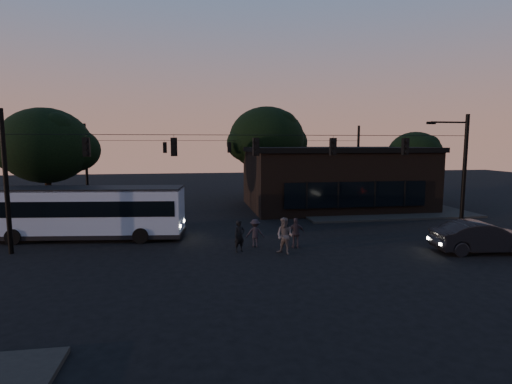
{
  "coord_description": "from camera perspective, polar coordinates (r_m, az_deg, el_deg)",
  "views": [
    {
      "loc": [
        -3.58,
        -18.14,
        5.75
      ],
      "look_at": [
        0.0,
        4.0,
        3.0
      ],
      "focal_mm": 28.0,
      "sensor_mm": 36.0,
      "label": 1
    }
  ],
  "objects": [
    {
      "name": "tree_left",
      "position": [
        32.84,
        -27.84,
        5.87
      ],
      "size": [
        6.4,
        6.4,
        8.3
      ],
      "color": "black",
      "rests_on": "ground"
    },
    {
      "name": "car",
      "position": [
        24.26,
        29.55,
        -5.64
      ],
      "size": [
        5.2,
        2.3,
        1.66
      ],
      "primitive_type": "imported",
      "rotation": [
        0.0,
        0.0,
        1.46
      ],
      "color": "black",
      "rests_on": "ground"
    },
    {
      "name": "building",
      "position": [
        36.49,
        11.03,
        2.07
      ],
      "size": [
        15.4,
        10.41,
        5.4
      ],
      "color": "black",
      "rests_on": "ground"
    },
    {
      "name": "tree_right",
      "position": [
        42.11,
        21.74,
        4.97
      ],
      "size": [
        5.2,
        5.2,
        6.86
      ],
      "color": "black",
      "rests_on": "ground"
    },
    {
      "name": "pedestrian_d",
      "position": [
        22.32,
        -0.13,
        -5.87
      ],
      "size": [
        1.07,
        0.7,
        1.56
      ],
      "primitive_type": "imported",
      "rotation": [
        0.0,
        0.0,
        3.02
      ],
      "color": "black",
      "rests_on": "ground"
    },
    {
      "name": "pedestrian_a",
      "position": [
        21.3,
        -2.38,
        -6.3
      ],
      "size": [
        0.74,
        0.65,
        1.71
      ],
      "primitive_type": "imported",
      "rotation": [
        0.0,
        0.0,
        0.47
      ],
      "color": "black",
      "rests_on": "ground"
    },
    {
      "name": "signal_rig_far",
      "position": [
        38.34,
        -3.83,
        4.66
      ],
      "size": [
        26.24,
        0.3,
        7.5
      ],
      "color": "black",
      "rests_on": "ground"
    },
    {
      "name": "pedestrian_b",
      "position": [
        20.88,
        4.14,
        -6.28
      ],
      "size": [
        1.18,
        1.17,
        1.93
      ],
      "primitive_type": "imported",
      "rotation": [
        0.0,
        0.0,
        -0.74
      ],
      "color": "#544D4D",
      "rests_on": "ground"
    },
    {
      "name": "tree_behind",
      "position": [
        40.85,
        1.53,
        7.6
      ],
      "size": [
        7.6,
        7.6,
        9.43
      ],
      "color": "black",
      "rests_on": "ground"
    },
    {
      "name": "ground",
      "position": [
        19.36,
        1.92,
        -10.29
      ],
      "size": [
        120.0,
        120.0,
        0.0
      ],
      "primitive_type": "plane",
      "color": "black",
      "rests_on": "ground"
    },
    {
      "name": "bus",
      "position": [
        25.94,
        -22.74,
        -2.41
      ],
      "size": [
        11.37,
        3.88,
        3.14
      ],
      "rotation": [
        0.0,
        0.0,
        -0.12
      ],
      "color": "#9CABC7",
      "rests_on": "ground"
    },
    {
      "name": "sidewalk_far_right",
      "position": [
        36.16,
        16.48,
        -2.33
      ],
      "size": [
        14.0,
        10.0,
        0.15
      ],
      "primitive_type": "cube",
      "color": "black",
      "rests_on": "ground"
    },
    {
      "name": "pedestrian_c",
      "position": [
        22.18,
        5.73,
        -5.84
      ],
      "size": [
        1.0,
        0.45,
        1.67
      ],
      "primitive_type": "imported",
      "rotation": [
        0.0,
        0.0,
        3.09
      ],
      "color": "#30272E",
      "rests_on": "ground"
    },
    {
      "name": "signal_rig_near",
      "position": [
        22.47,
        0.0,
        3.67
      ],
      "size": [
        26.24,
        0.3,
        7.5
      ],
      "color": "black",
      "rests_on": "ground"
    },
    {
      "name": "sidewalk_far_left",
      "position": [
        34.26,
        -26.79,
        -3.3
      ],
      "size": [
        14.0,
        10.0,
        0.15
      ],
      "primitive_type": "cube",
      "color": "black",
      "rests_on": "ground"
    }
  ]
}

